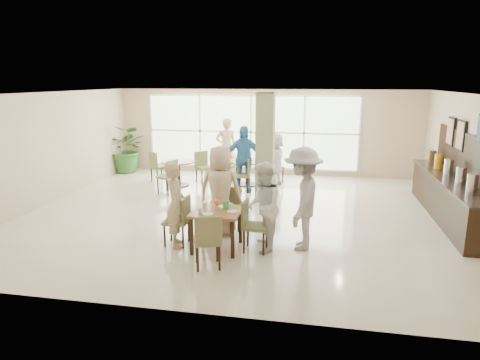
% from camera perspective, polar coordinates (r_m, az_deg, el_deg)
% --- Properties ---
extents(ground, '(10.00, 10.00, 0.00)m').
position_cam_1_polar(ground, '(10.19, 0.15, -4.46)').
color(ground, beige).
rests_on(ground, ground).
extents(room_shell, '(10.00, 10.00, 10.00)m').
position_cam_1_polar(room_shell, '(9.81, 0.15, 5.06)').
color(room_shell, white).
rests_on(room_shell, ground).
extents(window_bank, '(7.00, 0.04, 7.00)m').
position_cam_1_polar(window_bank, '(14.29, 1.46, 6.40)').
color(window_bank, silver).
rests_on(window_bank, ground).
extents(column, '(0.45, 0.45, 2.80)m').
position_cam_1_polar(column, '(10.97, 3.36, 4.30)').
color(column, '#6B7652').
rests_on(column, ground).
extents(main_table, '(0.90, 0.90, 0.75)m').
position_cam_1_polar(main_table, '(7.93, -3.12, -4.75)').
color(main_table, brown).
rests_on(main_table, ground).
extents(round_table_left, '(1.01, 1.01, 0.75)m').
position_cam_1_polar(round_table_left, '(12.85, -8.19, 1.68)').
color(round_table_left, brown).
rests_on(round_table_left, ground).
extents(round_table_right, '(1.15, 1.15, 0.75)m').
position_cam_1_polar(round_table_right, '(12.78, 0.96, 1.89)').
color(round_table_right, brown).
rests_on(round_table_right, ground).
extents(chairs_main_table, '(1.99, 2.18, 0.95)m').
position_cam_1_polar(chairs_main_table, '(8.02, -3.14, -5.88)').
color(chairs_main_table, brown).
rests_on(chairs_main_table, ground).
extents(chairs_table_left, '(2.03, 2.05, 0.95)m').
position_cam_1_polar(chairs_table_left, '(12.87, -8.39, 1.32)').
color(chairs_table_left, brown).
rests_on(chairs_table_left, ground).
extents(chairs_table_right, '(2.06, 1.89, 0.95)m').
position_cam_1_polar(chairs_table_right, '(12.86, 1.13, 1.46)').
color(chairs_table_right, brown).
rests_on(chairs_table_right, ground).
extents(tabletop_clutter, '(0.71, 0.70, 0.21)m').
position_cam_1_polar(tabletop_clutter, '(7.89, -3.08, -3.63)').
color(tabletop_clutter, white).
rests_on(tabletop_clutter, main_table).
extents(buffet_counter, '(0.64, 4.70, 1.95)m').
position_cam_1_polar(buffet_counter, '(10.77, 26.10, -1.81)').
color(buffet_counter, black).
rests_on(buffet_counter, ground).
extents(framed_art_a, '(0.05, 0.55, 0.70)m').
position_cam_1_polar(framed_art_a, '(11.08, 27.36, 5.30)').
color(framed_art_a, black).
rests_on(framed_art_a, ground).
extents(framed_art_b, '(0.05, 0.55, 0.70)m').
position_cam_1_polar(framed_art_b, '(11.85, 26.29, 5.83)').
color(framed_art_b, black).
rests_on(framed_art_b, ground).
extents(potted_plant, '(1.47, 1.47, 1.62)m').
position_cam_1_polar(potted_plant, '(15.06, -14.83, 4.05)').
color(potted_plant, '#2A5B24').
rests_on(potted_plant, ground).
extents(teen_left, '(0.58, 0.69, 1.63)m').
position_cam_1_polar(teen_left, '(8.11, -8.56, -3.27)').
color(teen_left, tan).
rests_on(teen_left, ground).
extents(teen_far, '(0.92, 0.54, 1.83)m').
position_cam_1_polar(teen_far, '(8.65, -2.62, -1.37)').
color(teen_far, tan).
rests_on(teen_far, ground).
extents(teen_right, '(0.77, 0.91, 1.66)m').
position_cam_1_polar(teen_right, '(7.81, 3.02, -3.65)').
color(teen_right, white).
rests_on(teen_right, ground).
extents(teen_standing, '(0.81, 1.29, 1.92)m').
position_cam_1_polar(teen_standing, '(7.97, 8.32, -2.45)').
color(teen_standing, '#9A9A9D').
rests_on(teen_standing, ground).
extents(adult_a, '(1.22, 0.90, 1.86)m').
position_cam_1_polar(adult_a, '(12.00, 0.43, 2.83)').
color(adult_a, teal).
rests_on(adult_a, ground).
extents(adult_b, '(1.01, 1.59, 1.58)m').
position_cam_1_polar(adult_b, '(12.69, 4.76, 2.72)').
color(adult_b, white).
rests_on(adult_b, ground).
extents(adult_standing, '(0.82, 0.69, 1.92)m').
position_cam_1_polar(adult_standing, '(13.85, -1.85, 4.34)').
color(adult_standing, tan).
rests_on(adult_standing, ground).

